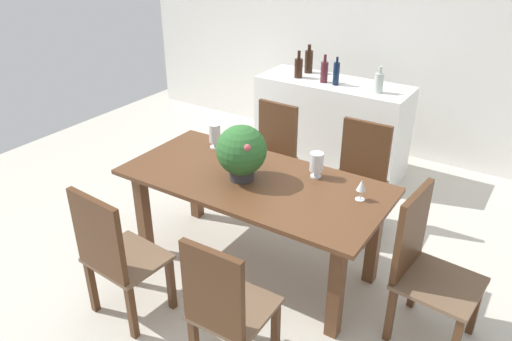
{
  "coord_description": "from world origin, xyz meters",
  "views": [
    {
      "loc": [
        1.7,
        -2.63,
        2.43
      ],
      "look_at": [
        -0.08,
        0.11,
        0.74
      ],
      "focal_mm": 34.83,
      "sensor_mm": 36.0,
      "label": 1
    }
  ],
  "objects_px": {
    "dining_table": "(254,193)",
    "wine_bottle_green": "(379,82)",
    "flower_centerpiece": "(241,151)",
    "crystal_vase_center_near": "(215,134)",
    "chair_far_left": "(271,150)",
    "wine_bottle_dark": "(309,61)",
    "chair_near_left": "(113,252)",
    "kitchen_counter": "(331,126)",
    "chair_foot_end": "(424,262)",
    "wine_bottle_tall": "(324,72)",
    "crystal_vase_left": "(317,163)",
    "wine_glass": "(361,186)",
    "wine_bottle_amber": "(299,67)",
    "chair_near_right": "(225,307)",
    "wine_bottle_clear": "(336,73)",
    "chair_far_right": "(359,172)"
  },
  "relations": [
    {
      "from": "dining_table",
      "to": "wine_bottle_green",
      "type": "bearing_deg",
      "value": 82.52
    },
    {
      "from": "wine_bottle_green",
      "to": "flower_centerpiece",
      "type": "bearing_deg",
      "value": -99.47
    },
    {
      "from": "crystal_vase_center_near",
      "to": "wine_bottle_green",
      "type": "bearing_deg",
      "value": 62.44
    },
    {
      "from": "chair_far_left",
      "to": "wine_bottle_dark",
      "type": "distance_m",
      "value": 1.21
    },
    {
      "from": "chair_near_left",
      "to": "kitchen_counter",
      "type": "distance_m",
      "value": 2.82
    },
    {
      "from": "chair_foot_end",
      "to": "wine_bottle_tall",
      "type": "height_order",
      "value": "wine_bottle_tall"
    },
    {
      "from": "dining_table",
      "to": "crystal_vase_left",
      "type": "relative_size",
      "value": 10.21
    },
    {
      "from": "chair_foot_end",
      "to": "crystal_vase_center_near",
      "type": "distance_m",
      "value": 1.84
    },
    {
      "from": "chair_foot_end",
      "to": "kitchen_counter",
      "type": "distance_m",
      "value": 2.38
    },
    {
      "from": "wine_glass",
      "to": "wine_bottle_amber",
      "type": "relative_size",
      "value": 0.53
    },
    {
      "from": "kitchen_counter",
      "to": "wine_bottle_green",
      "type": "bearing_deg",
      "value": -10.05
    },
    {
      "from": "chair_near_left",
      "to": "chair_far_left",
      "type": "relative_size",
      "value": 1.05
    },
    {
      "from": "chair_foot_end",
      "to": "chair_far_left",
      "type": "bearing_deg",
      "value": 65.51
    },
    {
      "from": "wine_glass",
      "to": "kitchen_counter",
      "type": "xyz_separation_m",
      "value": [
        -1.0,
        1.72,
        -0.39
      ]
    },
    {
      "from": "chair_near_right",
      "to": "wine_glass",
      "type": "xyz_separation_m",
      "value": [
        0.31,
        1.09,
        0.34
      ]
    },
    {
      "from": "chair_near_right",
      "to": "wine_bottle_clear",
      "type": "relative_size",
      "value": 3.48
    },
    {
      "from": "flower_centerpiece",
      "to": "wine_bottle_amber",
      "type": "height_order",
      "value": "wine_bottle_amber"
    },
    {
      "from": "crystal_vase_left",
      "to": "wine_bottle_dark",
      "type": "bearing_deg",
      "value": 119.31
    },
    {
      "from": "chair_far_left",
      "to": "wine_bottle_tall",
      "type": "height_order",
      "value": "wine_bottle_tall"
    },
    {
      "from": "crystal_vase_left",
      "to": "wine_bottle_tall",
      "type": "distance_m",
      "value": 1.69
    },
    {
      "from": "wine_bottle_dark",
      "to": "chair_near_left",
      "type": "bearing_deg",
      "value": -86.38
    },
    {
      "from": "flower_centerpiece",
      "to": "wine_bottle_amber",
      "type": "xyz_separation_m",
      "value": [
        -0.56,
        1.84,
        0.07
      ]
    },
    {
      "from": "chair_foot_end",
      "to": "chair_far_right",
      "type": "bearing_deg",
      "value": 45.66
    },
    {
      "from": "wine_glass",
      "to": "wine_bottle_tall",
      "type": "relative_size",
      "value": 0.53
    },
    {
      "from": "chair_far_right",
      "to": "wine_bottle_green",
      "type": "height_order",
      "value": "wine_bottle_green"
    },
    {
      "from": "chair_far_left",
      "to": "chair_foot_end",
      "type": "distance_m",
      "value": 1.91
    },
    {
      "from": "flower_centerpiece",
      "to": "chair_near_left",
      "type": "bearing_deg",
      "value": -111.98
    },
    {
      "from": "crystal_vase_center_near",
      "to": "wine_bottle_dark",
      "type": "distance_m",
      "value": 1.75
    },
    {
      "from": "wine_bottle_amber",
      "to": "wine_bottle_green",
      "type": "distance_m",
      "value": 0.86
    },
    {
      "from": "chair_far_right",
      "to": "crystal_vase_left",
      "type": "relative_size",
      "value": 4.98
    },
    {
      "from": "crystal_vase_left",
      "to": "wine_bottle_amber",
      "type": "relative_size",
      "value": 0.68
    },
    {
      "from": "chair_foot_end",
      "to": "wine_bottle_dark",
      "type": "relative_size",
      "value": 3.39
    },
    {
      "from": "kitchen_counter",
      "to": "wine_glass",
      "type": "bearing_deg",
      "value": -59.91
    },
    {
      "from": "wine_bottle_green",
      "to": "wine_bottle_clear",
      "type": "bearing_deg",
      "value": 179.79
    },
    {
      "from": "dining_table",
      "to": "chair_near_left",
      "type": "relative_size",
      "value": 1.97
    },
    {
      "from": "chair_far_left",
      "to": "chair_near_right",
      "type": "relative_size",
      "value": 0.97
    },
    {
      "from": "chair_far_right",
      "to": "wine_bottle_tall",
      "type": "height_order",
      "value": "wine_bottle_tall"
    },
    {
      "from": "chair_near_left",
      "to": "wine_bottle_clear",
      "type": "relative_size",
      "value": 3.52
    },
    {
      "from": "chair_far_left",
      "to": "wine_bottle_dark",
      "type": "xyz_separation_m",
      "value": [
        -0.2,
        1.06,
        0.56
      ]
    },
    {
      "from": "wine_bottle_clear",
      "to": "chair_far_right",
      "type": "bearing_deg",
      "value": -52.6
    },
    {
      "from": "chair_near_left",
      "to": "kitchen_counter",
      "type": "bearing_deg",
      "value": -89.51
    },
    {
      "from": "dining_table",
      "to": "chair_far_right",
      "type": "relative_size",
      "value": 2.05
    },
    {
      "from": "chair_near_left",
      "to": "chair_far_right",
      "type": "distance_m",
      "value": 2.09
    },
    {
      "from": "chair_far_right",
      "to": "kitchen_counter",
      "type": "bearing_deg",
      "value": 126.03
    },
    {
      "from": "dining_table",
      "to": "chair_near_right",
      "type": "height_order",
      "value": "chair_near_right"
    },
    {
      "from": "chair_foot_end",
      "to": "crystal_vase_left",
      "type": "relative_size",
      "value": 5.32
    },
    {
      "from": "kitchen_counter",
      "to": "wine_bottle_amber",
      "type": "height_order",
      "value": "wine_bottle_amber"
    },
    {
      "from": "wine_bottle_clear",
      "to": "chair_near_left",
      "type": "bearing_deg",
      "value": -94.93
    },
    {
      "from": "chair_foot_end",
      "to": "flower_centerpiece",
      "type": "bearing_deg",
      "value": 97.45
    },
    {
      "from": "dining_table",
      "to": "wine_bottle_clear",
      "type": "distance_m",
      "value": 1.84
    }
  ]
}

